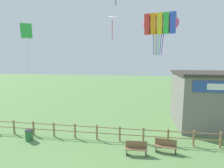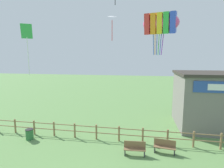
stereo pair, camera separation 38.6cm
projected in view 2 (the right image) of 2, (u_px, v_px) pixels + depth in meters
name	position (u px, v px, depth m)	size (l,w,h in m)	color
wooden_fence	(108.00, 132.00, 13.61)	(19.98, 0.14, 1.20)	olive
park_bench_near_fence	(135.00, 148.00, 11.53)	(1.45, 0.48, 0.91)	brown
park_bench_by_building	(165.00, 146.00, 11.79)	(1.47, 0.59, 0.91)	brown
trash_bin	(30.00, 134.00, 13.80)	(0.61, 0.61, 0.83)	#2D6B38
kite_rainbow_parafoil	(161.00, 23.00, 13.53)	(3.08, 2.34, 3.32)	#E54C8C
kite_green_diamond	(27.00, 39.00, 12.26)	(0.82, 0.69, 3.57)	green
kite_white_delta	(112.00, 18.00, 13.89)	(0.92, 0.91, 2.04)	white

